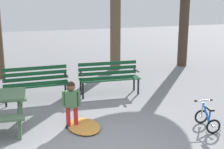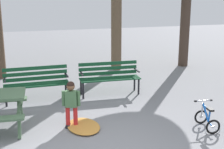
# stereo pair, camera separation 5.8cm
# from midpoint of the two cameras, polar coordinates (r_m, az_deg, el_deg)

# --- Properties ---
(park_bench_far_left) EXTENTS (1.61, 0.47, 0.85)m
(park_bench_far_left) POSITION_cam_midpoint_polar(r_m,az_deg,el_deg) (8.37, -13.36, -1.11)
(park_bench_far_left) COLOR #144728
(park_bench_far_left) RESTS_ON ground
(park_bench_left) EXTENTS (1.62, 0.54, 0.85)m
(park_bench_left) POSITION_cam_midpoint_polar(r_m,az_deg,el_deg) (8.69, -0.75, -0.13)
(park_bench_left) COLOR #144728
(park_bench_left) RESTS_ON ground
(child_standing) EXTENTS (0.36, 0.23, 0.97)m
(child_standing) POSITION_cam_midpoint_polar(r_m,az_deg,el_deg) (6.58, -7.35, -4.65)
(child_standing) COLOR red
(child_standing) RESTS_ON ground
(kids_bicycle) EXTENTS (0.42, 0.59, 0.54)m
(kids_bicycle) POSITION_cam_midpoint_polar(r_m,az_deg,el_deg) (6.87, 16.12, -7.52)
(kids_bicycle) COLOR black
(kids_bicycle) RESTS_ON ground
(leaf_pile) EXTENTS (0.71, 0.96, 0.07)m
(leaf_pile) POSITION_cam_midpoint_polar(r_m,az_deg,el_deg) (6.73, -5.24, -9.00)
(leaf_pile) COLOR #C68438
(leaf_pile) RESTS_ON ground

